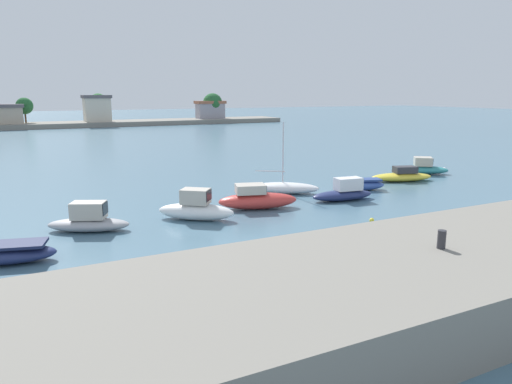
# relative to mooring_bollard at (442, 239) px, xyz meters

# --- Properties ---
(ground_plane) EXTENTS (400.00, 400.00, 0.00)m
(ground_plane) POSITION_rel_mooring_bollard_xyz_m (-3.41, 7.61, -2.42)
(ground_plane) COLOR slate
(seawall_embankment) EXTENTS (85.16, 7.92, 2.08)m
(seawall_embankment) POSITION_rel_mooring_bollard_xyz_m (-3.41, 0.04, -1.38)
(seawall_embankment) COLOR gray
(seawall_embankment) RESTS_ON ground
(mooring_bollard) EXTENTS (0.30, 0.30, 0.68)m
(mooring_bollard) POSITION_rel_mooring_bollard_xyz_m (0.00, 0.00, 0.00)
(mooring_bollard) COLOR #2D2D33
(mooring_bollard) RESTS_ON seawall_embankment
(moored_boat_1) EXTENTS (4.72, 2.80, 0.93)m
(moored_boat_1) POSITION_rel_mooring_bollard_xyz_m (-14.32, 11.82, -1.98)
(moored_boat_1) COLOR navy
(moored_boat_1) RESTS_ON ground
(moored_boat_2) EXTENTS (4.78, 3.38, 1.67)m
(moored_boat_2) POSITION_rel_mooring_bollard_xyz_m (-10.19, 15.44, -1.83)
(moored_boat_2) COLOR #9E9EA3
(moored_boat_2) RESTS_ON ground
(moored_boat_3) EXTENTS (4.68, 4.13, 1.91)m
(moored_boat_3) POSITION_rel_mooring_bollard_xyz_m (-4.02, 15.01, -1.73)
(moored_boat_3) COLOR white
(moored_boat_3) RESTS_ON ground
(moored_boat_4) EXTENTS (5.57, 3.19, 1.66)m
(moored_boat_4) POSITION_rel_mooring_bollard_xyz_m (0.56, 15.84, -1.77)
(moored_boat_4) COLOR #C63833
(moored_boat_4) RESTS_ON ground
(moored_boat_5) EXTENTS (5.31, 4.34, 5.47)m
(moored_boat_5) POSITION_rel_mooring_bollard_xyz_m (4.69, 19.24, -1.98)
(moored_boat_5) COLOR white
(moored_boat_5) RESTS_ON ground
(moored_boat_6) EXTENTS (4.87, 2.13, 1.62)m
(moored_boat_6) POSITION_rel_mooring_bollard_xyz_m (7.31, 15.28, -1.85)
(moored_boat_6) COLOR navy
(moored_boat_6) RESTS_ON ground
(moored_boat_7) EXTENTS (3.77, 2.34, 0.90)m
(moored_boat_7) POSITION_rel_mooring_bollard_xyz_m (10.86, 17.52, -1.99)
(moored_boat_7) COLOR #3856A8
(moored_boat_7) RESTS_ON ground
(moored_boat_8) EXTENTS (5.81, 3.47, 1.29)m
(moored_boat_8) POSITION_rel_mooring_bollard_xyz_m (16.47, 19.07, -1.97)
(moored_boat_8) COLOR yellow
(moored_boat_8) RESTS_ON ground
(moored_boat_9) EXTENTS (5.38, 4.82, 1.60)m
(moored_boat_9) POSITION_rel_mooring_bollard_xyz_m (20.79, 21.18, -1.88)
(moored_boat_9) COLOR teal
(moored_boat_9) RESTS_ON ground
(mooring_buoy_0) EXTENTS (0.28, 0.28, 0.28)m
(mooring_buoy_0) POSITION_rel_mooring_bollard_xyz_m (5.13, 9.66, -2.28)
(mooring_buoy_0) COLOR yellow
(mooring_buoy_0) RESTS_ON ground
(mooring_buoy_1) EXTENTS (0.42, 0.42, 0.42)m
(mooring_buoy_1) POSITION_rel_mooring_bollard_xyz_m (23.82, 21.02, -2.21)
(mooring_buoy_1) COLOR white
(mooring_buoy_1) RESTS_ON ground
(distant_shoreline) EXTENTS (105.19, 10.46, 7.78)m
(distant_shoreline) POSITION_rel_mooring_bollard_xyz_m (-1.32, 103.18, -0.32)
(distant_shoreline) COLOR gray
(distant_shoreline) RESTS_ON ground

